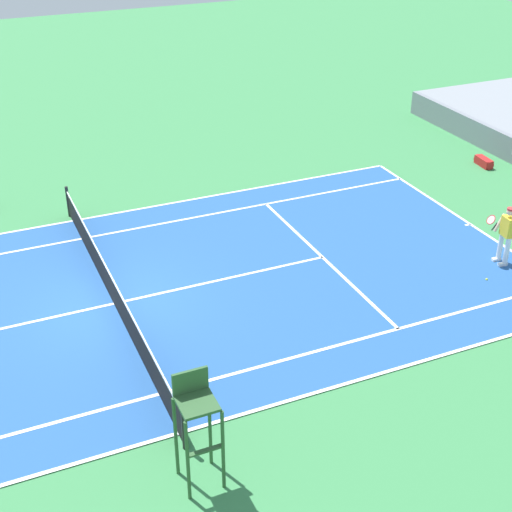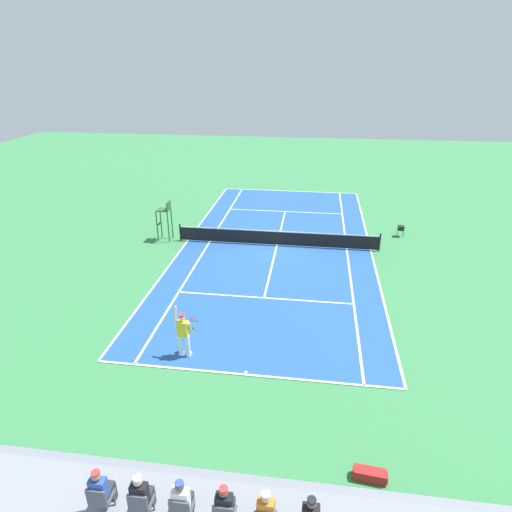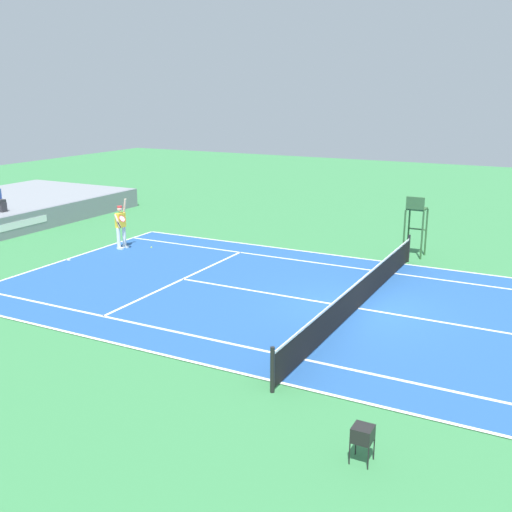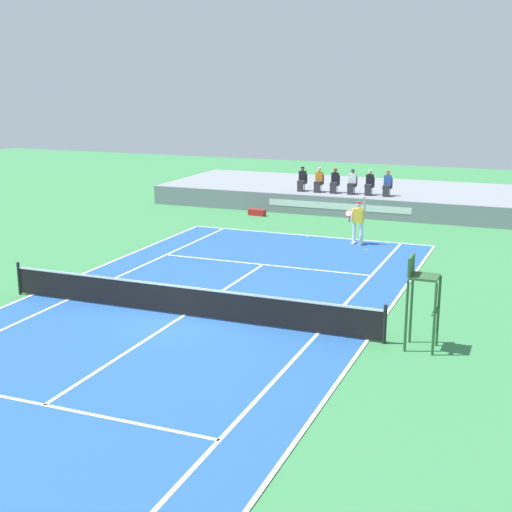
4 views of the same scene
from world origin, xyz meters
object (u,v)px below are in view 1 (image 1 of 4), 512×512
Objects in this scene: umpire_chair at (197,417)px; tennis_player at (506,233)px; equipment_bag at (484,162)px; tennis_ball at (487,279)px.

tennis_player is at bearing 111.66° from umpire_chair.
equipment_bag is at bearing 124.63° from umpire_chair.
tennis_player is at bearing 121.91° from tennis_ball.
tennis_ball is 0.07× the size of equipment_bag.
tennis_player reaches higher than tennis_ball.
equipment_bag reaches higher than tennis_ball.
equipment_bag is (-6.35, 4.47, -0.83)m from tennis_player.
umpire_chair reaches higher than tennis_ball.
umpire_chair is at bearing -69.48° from tennis_ball.
umpire_chair is at bearing -55.37° from equipment_bag.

